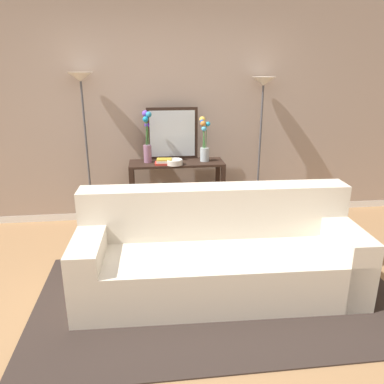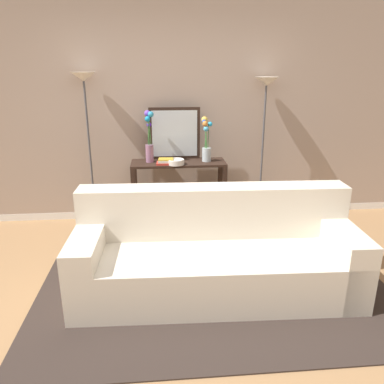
% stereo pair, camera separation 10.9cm
% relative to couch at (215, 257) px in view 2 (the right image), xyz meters
% --- Properties ---
extents(ground_plane, '(16.00, 16.00, 0.02)m').
position_rel_couch_xyz_m(ground_plane, '(-0.38, -0.31, -0.33)').
color(ground_plane, '#9E754C').
extents(back_wall, '(12.00, 0.15, 3.06)m').
position_rel_couch_xyz_m(back_wall, '(-0.38, 1.83, 1.21)').
color(back_wall, white).
rests_on(back_wall, ground).
extents(area_rug, '(3.08, 1.69, 0.01)m').
position_rel_couch_xyz_m(area_rug, '(-0.00, -0.16, -0.31)').
color(area_rug, '#332823').
rests_on(area_rug, ground).
extents(couch, '(2.40, 0.93, 0.88)m').
position_rel_couch_xyz_m(couch, '(0.00, 0.00, 0.00)').
color(couch, beige).
rests_on(couch, ground).
extents(console_table, '(1.11, 0.39, 0.81)m').
position_rel_couch_xyz_m(console_table, '(-0.23, 1.45, 0.24)').
color(console_table, black).
rests_on(console_table, ground).
extents(floor_lamp_left, '(0.28, 0.28, 1.82)m').
position_rel_couch_xyz_m(floor_lamp_left, '(-1.27, 1.58, 1.11)').
color(floor_lamp_left, '#4C4C51').
rests_on(floor_lamp_left, ground).
extents(floor_lamp_right, '(0.28, 0.28, 1.76)m').
position_rel_couch_xyz_m(floor_lamp_right, '(0.81, 1.58, 1.07)').
color(floor_lamp_right, '#4C4C51').
rests_on(floor_lamp_right, ground).
extents(wall_mirror, '(0.61, 0.02, 0.62)m').
position_rel_couch_xyz_m(wall_mirror, '(-0.27, 1.61, 0.80)').
color(wall_mirror, black).
rests_on(wall_mirror, console_table).
extents(vase_tall_flowers, '(0.11, 0.13, 0.60)m').
position_rel_couch_xyz_m(vase_tall_flowers, '(-0.57, 1.47, 0.76)').
color(vase_tall_flowers, gray).
rests_on(vase_tall_flowers, console_table).
extents(vase_short_flowers, '(0.13, 0.13, 0.52)m').
position_rel_couch_xyz_m(vase_short_flowers, '(0.09, 1.45, 0.72)').
color(vase_short_flowers, silver).
rests_on(vase_short_flowers, console_table).
extents(fruit_bowl, '(0.19, 0.19, 0.06)m').
position_rel_couch_xyz_m(fruit_bowl, '(-0.27, 1.32, 0.52)').
color(fruit_bowl, silver).
rests_on(fruit_bowl, console_table).
extents(book_stack, '(0.22, 0.16, 0.07)m').
position_rel_couch_xyz_m(book_stack, '(-0.38, 1.35, 0.52)').
color(book_stack, '#BC3328').
rests_on(book_stack, console_table).
extents(book_row_under_console, '(0.35, 0.18, 0.12)m').
position_rel_couch_xyz_m(book_row_under_console, '(-0.51, 1.45, -0.26)').
color(book_row_under_console, '#236033').
rests_on(book_row_under_console, ground).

